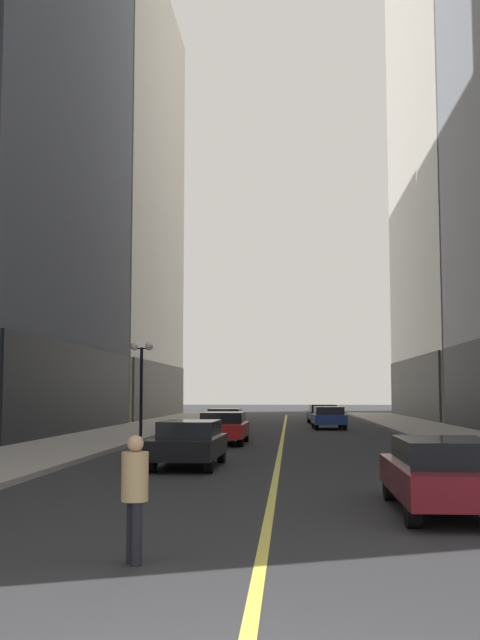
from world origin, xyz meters
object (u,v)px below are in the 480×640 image
object	(u,v)px
car_maroon	(444,472)
car_navy	(323,413)
car_red	(223,427)
street_lamp_left_far	(141,368)
car_blue	(329,417)
car_grey	(225,420)
pedestrian_in_tan_trench	(135,489)
car_black	(189,442)

from	to	relation	value
car_maroon	car_navy	bearing A→B (deg)	90.69
car_red	street_lamp_left_far	size ratio (longest dim) A/B	1.05
car_maroon	car_navy	distance (m)	40.00
car_red	car_blue	xyz separation A→B (m)	(5.07, 13.82, -0.00)
car_grey	pedestrian_in_tan_trench	distance (m)	30.31
car_red	car_navy	distance (m)	22.12
car_navy	car_grey	bearing A→B (deg)	-111.63
car_maroon	car_navy	world-z (taller)	same
car_red	car_blue	world-z (taller)	same
car_grey	street_lamp_left_far	xyz separation A→B (m)	(-3.42, -4.98, 2.54)
car_blue	street_lamp_left_far	size ratio (longest dim) A/B	0.94
pedestrian_in_tan_trench	street_lamp_left_far	world-z (taller)	street_lamp_left_far
car_maroon	street_lamp_left_far	world-z (taller)	street_lamp_left_far
car_black	car_red	bearing A→B (deg)	89.42
car_maroon	car_grey	distance (m)	26.60
car_maroon	pedestrian_in_tan_trench	bearing A→B (deg)	-136.83
car_black	car_red	distance (m)	10.22
pedestrian_in_tan_trench	street_lamp_left_far	xyz separation A→B (m)	(-4.83, 25.29, 2.33)
car_red	car_navy	world-z (taller)	same
car_maroon	car_blue	xyz separation A→B (m)	(-0.45, 32.29, -0.00)
car_blue	pedestrian_in_tan_trench	world-z (taller)	pedestrian_in_tan_trench
car_red	car_grey	size ratio (longest dim) A/B	1.08
car_navy	pedestrian_in_tan_trench	size ratio (longest dim) A/B	2.60
car_red	pedestrian_in_tan_trench	size ratio (longest dim) A/B	2.92
car_black	car_blue	size ratio (longest dim) A/B	1.06
car_maroon	pedestrian_in_tan_trench	world-z (taller)	pedestrian_in_tan_trench
pedestrian_in_tan_trench	street_lamp_left_far	bearing A→B (deg)	100.80
car_red	car_navy	bearing A→B (deg)	76.83
car_red	car_grey	distance (m)	7.46
car_grey	car_black	bearing A→B (deg)	-88.55
car_black	car_grey	bearing A→B (deg)	91.45
car_maroon	car_blue	size ratio (longest dim) A/B	1.09
street_lamp_left_far	car_red	bearing A→B (deg)	-31.70
car_red	car_grey	world-z (taller)	same
car_maroon	pedestrian_in_tan_trench	size ratio (longest dim) A/B	2.85
car_black	car_blue	distance (m)	24.59
pedestrian_in_tan_trench	street_lamp_left_far	distance (m)	25.85
car_maroon	car_grey	size ratio (longest dim) A/B	1.05
car_navy	street_lamp_left_far	size ratio (longest dim) A/B	0.94
car_blue	pedestrian_in_tan_trench	bearing A→B (deg)	-96.56
car_grey	car_navy	distance (m)	15.17
car_red	car_grey	xyz separation A→B (m)	(-0.55, 7.44, -0.00)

